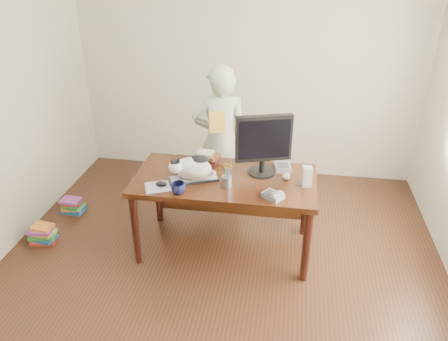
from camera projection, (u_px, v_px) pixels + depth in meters
room at (211, 143)px, 3.03m from camera, size 4.50×4.50×4.50m
desk at (226, 188)px, 3.97m from camera, size 1.60×0.80×0.75m
keyboard at (193, 179)px, 3.80m from camera, size 0.46×0.32×0.03m
cat at (191, 168)px, 3.74m from camera, size 0.40×0.31×0.24m
monitor at (264, 142)px, 3.75m from camera, size 0.49×0.30×0.56m
pen_cup at (227, 180)px, 3.67m from camera, size 0.10×0.10×0.22m
mousepad at (158, 187)px, 3.69m from camera, size 0.28×0.27×0.00m
mouse at (161, 184)px, 3.70m from camera, size 0.12×0.10×0.04m
coffee_mug at (178, 188)px, 3.58m from camera, size 0.17×0.17×0.09m
phone at (273, 195)px, 3.53m from camera, size 0.20×0.19×0.07m
speaker at (307, 176)px, 3.68m from camera, size 0.09×0.10×0.17m
baseball at (286, 176)px, 3.79m from camera, size 0.07×0.07×0.07m
book_stack at (207, 157)px, 4.13m from camera, size 0.26×0.22×0.09m
calculator at (282, 166)px, 3.97m from camera, size 0.18×0.22×0.06m
person at (220, 140)px, 4.48m from camera, size 0.65×0.50×1.57m
held_book at (217, 122)px, 4.21m from camera, size 0.17×0.12×0.21m
book_pile_a at (43, 234)px, 4.22m from camera, size 0.27×0.22×0.18m
book_pile_b at (72, 206)px, 4.70m from camera, size 0.26×0.20×0.15m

